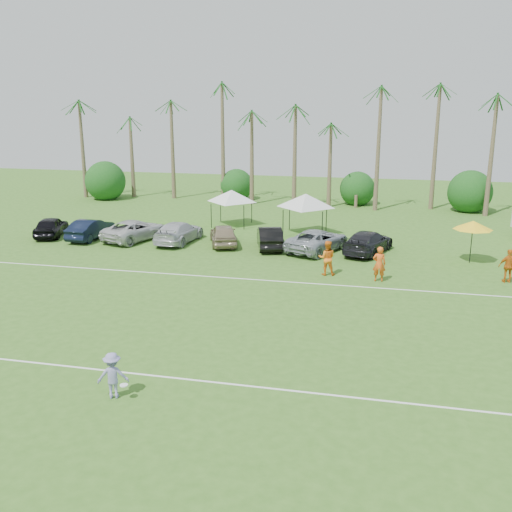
# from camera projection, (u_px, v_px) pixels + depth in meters

# --- Properties ---
(ground) EXTENTS (120.00, 120.00, 0.00)m
(ground) POSITION_uv_depth(u_px,v_px,m) (106.00, 401.00, 18.70)
(ground) COLOR #38671F
(ground) RESTS_ON ground
(field_lines) EXTENTS (80.00, 12.10, 0.01)m
(field_lines) POSITION_uv_depth(u_px,v_px,m) (187.00, 315.00, 26.23)
(field_lines) COLOR white
(field_lines) RESTS_ON ground
(palm_tree_0) EXTENTS (2.40, 2.40, 8.90)m
(palm_tree_0) POSITION_uv_depth(u_px,v_px,m) (77.00, 123.00, 57.24)
(palm_tree_0) COLOR brown
(palm_tree_0) RESTS_ON ground
(palm_tree_1) EXTENTS (2.40, 2.40, 9.90)m
(palm_tree_1) POSITION_uv_depth(u_px,v_px,m) (123.00, 114.00, 55.94)
(palm_tree_1) COLOR brown
(palm_tree_1) RESTS_ON ground
(palm_tree_2) EXTENTS (2.40, 2.40, 10.90)m
(palm_tree_2) POSITION_uv_depth(u_px,v_px,m) (170.00, 105.00, 54.65)
(palm_tree_2) COLOR brown
(palm_tree_2) RESTS_ON ground
(palm_tree_3) EXTENTS (2.40, 2.40, 11.90)m
(palm_tree_3) POSITION_uv_depth(u_px,v_px,m) (210.00, 96.00, 53.58)
(palm_tree_3) COLOR brown
(palm_tree_3) RESTS_ON ground
(palm_tree_4) EXTENTS (2.40, 2.40, 8.90)m
(palm_tree_4) POSITION_uv_depth(u_px,v_px,m) (251.00, 125.00, 53.40)
(palm_tree_4) COLOR brown
(palm_tree_4) RESTS_ON ground
(palm_tree_5) EXTENTS (2.40, 2.40, 9.90)m
(palm_tree_5) POSITION_uv_depth(u_px,v_px,m) (294.00, 115.00, 52.32)
(palm_tree_5) COLOR brown
(palm_tree_5) RESTS_ON ground
(palm_tree_6) EXTENTS (2.40, 2.40, 10.90)m
(palm_tree_6) POSITION_uv_depth(u_px,v_px,m) (338.00, 106.00, 51.24)
(palm_tree_6) COLOR brown
(palm_tree_6) RESTS_ON ground
(palm_tree_7) EXTENTS (2.40, 2.40, 11.90)m
(palm_tree_7) POSITION_uv_depth(u_px,v_px,m) (384.00, 96.00, 50.17)
(palm_tree_7) COLOR brown
(palm_tree_7) RESTS_ON ground
(palm_tree_8) EXTENTS (2.40, 2.40, 8.90)m
(palm_tree_8) POSITION_uv_depth(u_px,v_px,m) (441.00, 126.00, 49.77)
(palm_tree_8) COLOR brown
(palm_tree_8) RESTS_ON ground
(palm_tree_9) EXTENTS (2.40, 2.40, 9.90)m
(palm_tree_9) POSITION_uv_depth(u_px,v_px,m) (503.00, 116.00, 48.48)
(palm_tree_9) COLOR brown
(palm_tree_9) RESTS_ON ground
(bush_tree_0) EXTENTS (4.00, 4.00, 4.00)m
(bush_tree_0) POSITION_uv_depth(u_px,v_px,m) (113.00, 179.00, 59.02)
(bush_tree_0) COLOR brown
(bush_tree_0) RESTS_ON ground
(bush_tree_1) EXTENTS (4.00, 4.00, 4.00)m
(bush_tree_1) POSITION_uv_depth(u_px,v_px,m) (234.00, 183.00, 56.24)
(bush_tree_1) COLOR brown
(bush_tree_1) RESTS_ON ground
(bush_tree_2) EXTENTS (4.00, 4.00, 4.00)m
(bush_tree_2) POSITION_uv_depth(u_px,v_px,m) (357.00, 187.00, 53.68)
(bush_tree_2) COLOR brown
(bush_tree_2) RESTS_ON ground
(bush_tree_3) EXTENTS (4.00, 4.00, 4.00)m
(bush_tree_3) POSITION_uv_depth(u_px,v_px,m) (469.00, 190.00, 51.55)
(bush_tree_3) COLOR brown
(bush_tree_3) RESTS_ON ground
(sideline_player_a) EXTENTS (0.73, 0.49, 1.95)m
(sideline_player_a) POSITION_uv_depth(u_px,v_px,m) (379.00, 264.00, 31.01)
(sideline_player_a) COLOR #EB581A
(sideline_player_a) RESTS_ON ground
(sideline_player_b) EXTENTS (1.04, 0.86, 1.98)m
(sideline_player_b) POSITION_uv_depth(u_px,v_px,m) (327.00, 258.00, 32.15)
(sideline_player_b) COLOR orange
(sideline_player_b) RESTS_ON ground
(sideline_player_c) EXTENTS (1.14, 0.62, 1.85)m
(sideline_player_c) POSITION_uv_depth(u_px,v_px,m) (509.00, 266.00, 30.81)
(sideline_player_c) COLOR #CD6616
(sideline_player_c) RESTS_ON ground
(canopy_tent_left) EXTENTS (4.07, 4.07, 3.30)m
(canopy_tent_left) POSITION_uv_depth(u_px,v_px,m) (232.00, 190.00, 44.84)
(canopy_tent_left) COLOR black
(canopy_tent_left) RESTS_ON ground
(canopy_tent_right) EXTENTS (4.37, 4.37, 3.54)m
(canopy_tent_right) POSITION_uv_depth(u_px,v_px,m) (306.00, 194.00, 41.65)
(canopy_tent_right) COLOR black
(canopy_tent_right) RESTS_ON ground
(market_umbrella) EXTENTS (2.34, 2.34, 2.61)m
(market_umbrella) POSITION_uv_depth(u_px,v_px,m) (473.00, 225.00, 34.26)
(market_umbrella) COLOR black
(market_umbrella) RESTS_ON ground
(frisbee_player) EXTENTS (1.16, 0.89, 1.59)m
(frisbee_player) POSITION_uv_depth(u_px,v_px,m) (113.00, 375.00, 18.72)
(frisbee_player) COLOR #8783B9
(frisbee_player) RESTS_ON ground
(parked_car_0) EXTENTS (2.84, 4.58, 1.45)m
(parked_car_0) POSITION_uv_depth(u_px,v_px,m) (51.00, 226.00, 41.59)
(parked_car_0) COLOR black
(parked_car_0) RESTS_ON ground
(parked_car_1) EXTENTS (1.77, 4.49, 1.45)m
(parked_car_1) POSITION_uv_depth(u_px,v_px,m) (91.00, 229.00, 40.75)
(parked_car_1) COLOR black
(parked_car_1) RESTS_ON ground
(parked_car_2) EXTENTS (3.91, 5.73, 1.45)m
(parked_car_2) POSITION_uv_depth(u_px,v_px,m) (135.00, 230.00, 40.45)
(parked_car_2) COLOR #BDBDBD
(parked_car_2) RESTS_ON ground
(parked_car_3) EXTENTS (2.50, 5.18, 1.45)m
(parked_car_3) POSITION_uv_depth(u_px,v_px,m) (179.00, 232.00, 39.79)
(parked_car_3) COLOR silver
(parked_car_3) RESTS_ON ground
(parked_car_4) EXTENTS (3.08, 4.60, 1.45)m
(parked_car_4) POSITION_uv_depth(u_px,v_px,m) (223.00, 234.00, 39.08)
(parked_car_4) COLOR gray
(parked_car_4) RESTS_ON ground
(parked_car_5) EXTENTS (2.67, 4.67, 1.45)m
(parked_car_5) POSITION_uv_depth(u_px,v_px,m) (270.00, 237.00, 38.28)
(parked_car_5) COLOR black
(parked_car_5) RESTS_ON ground
(parked_car_6) EXTENTS (4.27, 5.76, 1.45)m
(parked_car_6) POSITION_uv_depth(u_px,v_px,m) (317.00, 240.00, 37.40)
(parked_car_6) COLOR #999FA6
(parked_car_6) RESTS_ON ground
(parked_car_7) EXTENTS (3.54, 5.40, 1.45)m
(parked_car_7) POSITION_uv_depth(u_px,v_px,m) (368.00, 242.00, 36.95)
(parked_car_7) COLOR black
(parked_car_7) RESTS_ON ground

